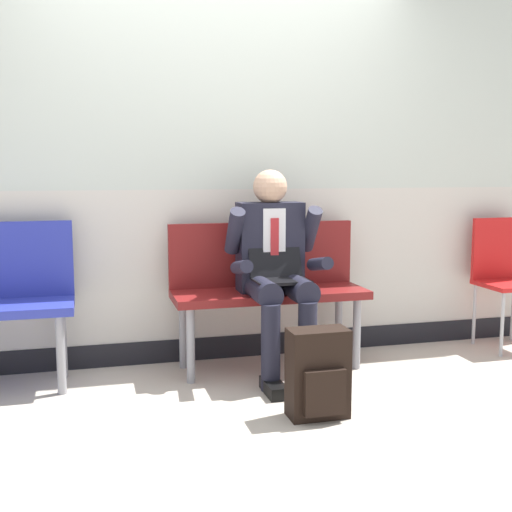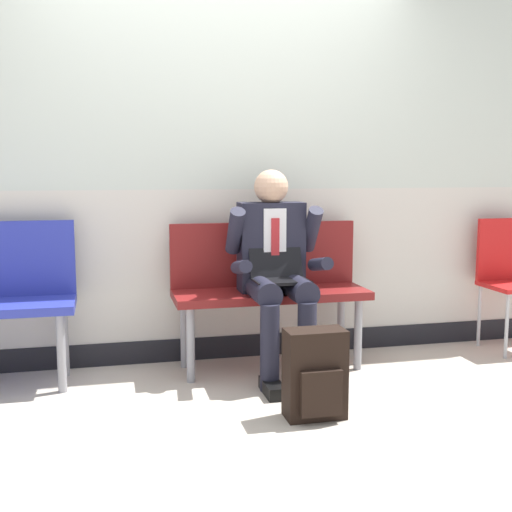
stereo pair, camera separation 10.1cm
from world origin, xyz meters
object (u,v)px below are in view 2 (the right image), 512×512
bench_with_person (268,281)px  backpack (315,375)px  person_seated (276,267)px  folding_chair (508,271)px

bench_with_person → backpack: bearing=-89.2°
bench_with_person → backpack: (0.01, -0.91, -0.32)m
person_seated → backpack: bearing=-88.9°
bench_with_person → folding_chair: bench_with_person is taller
folding_chair → bench_with_person: bearing=-179.6°
backpack → folding_chair: (1.73, 0.92, 0.32)m
bench_with_person → backpack: 0.97m
backpack → folding_chair: bearing=28.1°
person_seated → backpack: person_seated is taller
bench_with_person → person_seated: bearing=-90.0°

